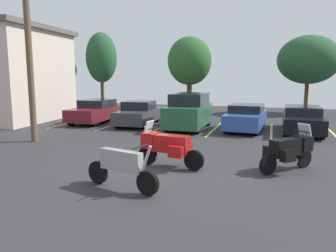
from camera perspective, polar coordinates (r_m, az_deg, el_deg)
The scene contains 15 objects.
ground at distance 10.65m, azimuth -1.91°, elevation -7.50°, with size 44.00×44.00×0.10m, color #2D2D30.
motorcycle_touring at distance 10.59m, azimuth -0.15°, elevation -3.41°, with size 2.29×1.03×1.46m.
motorcycle_second at distance 10.84m, azimuth 20.27°, elevation -3.82°, with size 1.59×1.71×1.43m.
motorcycle_third at distance 8.64m, azimuth -7.99°, elevation -7.01°, with size 2.26×0.84×1.26m.
parking_stripes at distance 18.66m, azimuth 3.50°, elevation -0.28°, with size 15.12×5.17×0.01m.
car_maroon at distance 21.09m, azimuth -12.44°, elevation 2.50°, with size 1.97×4.27×1.42m.
car_charcoal at distance 19.70m, azimuth -5.11°, elevation 2.15°, with size 2.10×4.39×1.42m.
car_green at distance 18.23m, azimuth 3.63°, elevation 2.53°, with size 1.93×4.25×1.95m.
car_blue at distance 18.26m, azimuth 13.35°, elevation 1.45°, with size 2.10×4.35×1.38m.
car_black at distance 18.42m, azimuth 22.20°, elevation 1.08°, with size 1.97×4.84×1.34m.
utility_pole at distance 15.72m, azimuth -22.95°, elevation 12.48°, with size 1.78×0.52×7.99m.
tree_far_right at distance 26.58m, azimuth 3.75°, elevation 11.13°, with size 3.46×3.46×5.96m.
tree_far_left at distance 27.74m, azimuth 23.13°, elevation 10.48°, with size 4.63×4.63×5.94m.
tree_center_right at distance 32.91m, azimuth -18.83°, elevation 9.20°, with size 3.83×3.83×4.97m.
tree_rear at distance 30.90m, azimuth -11.44°, elevation 11.49°, with size 2.77×2.77×6.75m.
Camera 1 is at (3.43, -9.63, 2.93)m, focal length 35.23 mm.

